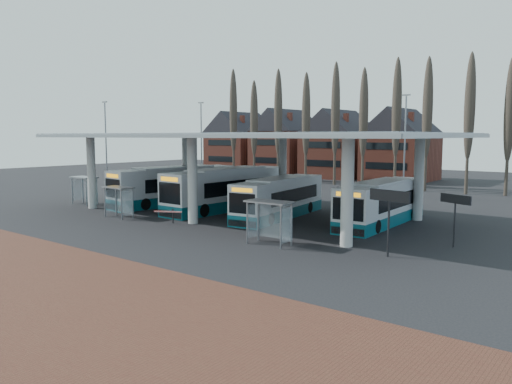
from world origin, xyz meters
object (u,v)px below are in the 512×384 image
Objects in this scene: shelter_0 at (86,184)px; shelter_2 at (271,213)px; bus_1 at (228,190)px; shelter_1 at (120,195)px; bus_2 at (280,198)px; bus_3 at (382,203)px; bus_0 at (175,186)px.

shelter_2 reaches higher than shelter_0.
shelter_1 is at bearing -113.41° from bus_1.
bus_2 reaches higher than shelter_1.
bus_1 is 13.13m from bus_3.
bus_0 is 4.60× the size of shelter_2.
shelter_2 is (5.10, -8.17, 0.39)m from bus_2.
shelter_0 is at bearing -172.42° from bus_2.
shelter_2 is (22.97, -3.25, 0.01)m from shelter_0.
bus_1 reaches higher than shelter_2.
shelter_2 is at bearing 0.10° from shelter_1.
shelter_2 is (14.52, -0.62, 0.12)m from shelter_1.
bus_1 reaches higher than shelter_0.
bus_1 is (5.88, 0.42, 0.03)m from bus_0.
shelter_0 is 1.06× the size of shelter_1.
bus_3 is at bearing 7.81° from bus_1.
bus_1 is at bearing 25.81° from shelter_0.
bus_1 is at bearing 67.72° from shelter_1.
shelter_0 is at bearing -166.86° from bus_3.
bus_2 is 4.07× the size of shelter_2.
bus_3 is (18.92, 1.88, -0.17)m from bus_0.
shelter_0 is at bearing -154.54° from bus_1.
bus_0 reaches higher than bus_3.
bus_3 is (7.35, 1.96, 0.01)m from bus_2.
shelter_2 is (10.79, -8.67, 0.18)m from bus_1.
bus_2 is 1.00× the size of bus_3.
bus_0 is at bearing 152.52° from shelter_2.
bus_0 is at bearing 108.32° from shelter_1.
shelter_0 is (-25.22, -6.89, 0.37)m from bus_3.
shelter_1 is at bearing -15.45° from shelter_0.
bus_1 is at bearing 167.10° from bus_2.
bus_0 is 8.05m from shelter_0.
bus_0 reaches higher than bus_2.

